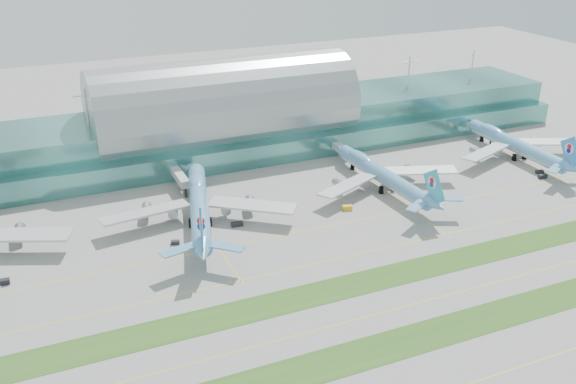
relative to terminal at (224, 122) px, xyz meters
name	(u,v)px	position (x,y,z in m)	size (l,w,h in m)	color
ground	(360,287)	(-0.01, -128.79, -14.23)	(700.00, 700.00, 0.00)	gray
terminal	(224,122)	(0.00, 0.00, 0.00)	(340.00, 69.10, 36.00)	#3D7A75
grass_strip_near	(412,340)	(-0.01, -156.79, -14.19)	(420.00, 12.00, 0.08)	#2D591E
grass_strip_far	(357,284)	(-0.01, -126.79, -14.19)	(420.00, 12.00, 0.08)	#2D591E
taxiline_b	(385,312)	(-0.01, -142.79, -14.22)	(420.00, 0.35, 0.01)	yellow
taxiline_c	(333,260)	(-0.01, -110.79, -14.22)	(420.00, 0.35, 0.01)	yellow
taxiline_d	(305,231)	(-0.01, -88.79, -14.22)	(420.00, 0.35, 0.01)	yellow
airliner_b	(199,204)	(-31.81, -66.17, -7.41)	(68.51, 79.11, 22.09)	#5B97CA
airliner_c	(382,174)	(44.49, -66.96, -7.96)	(64.96, 73.76, 20.30)	#5B98C8
airliner_d	(515,144)	(118.70, -59.90, -7.95)	(65.15, 73.86, 20.35)	#5E9ED0
gse_b	(4,282)	(-98.79, -83.96, -13.41)	(3.37, 1.90, 1.64)	black
gse_c	(175,242)	(-44.53, -79.93, -13.57)	(2.91, 1.58, 1.31)	black
gse_d	(237,224)	(-20.80, -75.61, -13.43)	(4.30, 1.77, 1.60)	black
gse_e	(347,208)	(22.09, -79.38, -13.37)	(3.69, 1.85, 1.71)	#E7AF0D
gse_f	(424,201)	(52.43, -85.47, -13.41)	(3.73, 2.07, 1.64)	black
gse_g	(540,172)	(115.38, -80.38, -13.55)	(3.57, 1.69, 1.35)	black
gse_h	(543,176)	(112.58, -85.13, -13.37)	(3.52, 1.77, 1.72)	black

